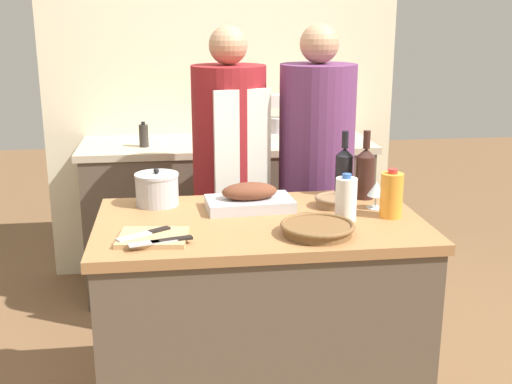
# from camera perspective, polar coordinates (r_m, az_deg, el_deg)

# --- Properties ---
(kitchen_island) EXTENTS (1.27, 0.75, 0.91)m
(kitchen_island) POSITION_cam_1_polar(r_m,az_deg,el_deg) (2.67, 0.32, -11.72)
(kitchen_island) COLOR brown
(kitchen_island) RESTS_ON ground_plane
(back_counter) EXTENTS (1.75, 0.60, 0.93)m
(back_counter) POSITION_cam_1_polar(r_m,az_deg,el_deg) (4.01, -2.52, -2.05)
(back_counter) COLOR brown
(back_counter) RESTS_ON ground_plane
(back_wall) EXTENTS (2.25, 0.10, 2.55)m
(back_wall) POSITION_cam_1_polar(r_m,az_deg,el_deg) (4.19, -3.08, 10.00)
(back_wall) COLOR beige
(back_wall) RESTS_ON ground_plane
(roasting_pan) EXTENTS (0.36, 0.23, 0.11)m
(roasting_pan) POSITION_cam_1_polar(r_m,az_deg,el_deg) (2.62, -0.59, -0.62)
(roasting_pan) COLOR #BCBCC1
(roasting_pan) RESTS_ON kitchen_island
(wicker_basket) EXTENTS (0.27, 0.27, 0.04)m
(wicker_basket) POSITION_cam_1_polar(r_m,az_deg,el_deg) (2.34, 5.50, -3.22)
(wicker_basket) COLOR brown
(wicker_basket) RESTS_ON kitchen_island
(cutting_board) EXTENTS (0.26, 0.23, 0.02)m
(cutting_board) POSITION_cam_1_polar(r_m,az_deg,el_deg) (2.30, -9.15, -4.01)
(cutting_board) COLOR tan
(cutting_board) RESTS_ON kitchen_island
(stock_pot) EXTENTS (0.18, 0.18, 0.16)m
(stock_pot) POSITION_cam_1_polar(r_m,az_deg,el_deg) (2.70, -8.79, 0.26)
(stock_pot) COLOR #B7B7BC
(stock_pot) RESTS_ON kitchen_island
(mixing_bowl) EXTENTS (0.15, 0.15, 0.05)m
(mixing_bowl) POSITION_cam_1_polar(r_m,az_deg,el_deg) (2.67, 6.88, -0.79)
(mixing_bowl) COLOR #846647
(mixing_bowl) RESTS_ON kitchen_island
(juice_jug) EXTENTS (0.09, 0.09, 0.19)m
(juice_jug) POSITION_cam_1_polar(r_m,az_deg,el_deg) (2.56, 11.95, -0.25)
(juice_jug) COLOR orange
(juice_jug) RESTS_ON kitchen_island
(milk_jug) EXTENTS (0.08, 0.08, 0.18)m
(milk_jug) POSITION_cam_1_polar(r_m,az_deg,el_deg) (2.50, 8.00, -0.58)
(milk_jug) COLOR white
(milk_jug) RESTS_ON kitchen_island
(wine_bottle_green) EXTENTS (0.08, 0.08, 0.30)m
(wine_bottle_green) POSITION_cam_1_polar(r_m,az_deg,el_deg) (2.80, 9.69, 1.78)
(wine_bottle_green) COLOR #381E19
(wine_bottle_green) RESTS_ON kitchen_island
(wine_bottle_dark) EXTENTS (0.08, 0.08, 0.29)m
(wine_bottle_dark) POSITION_cam_1_polar(r_m,az_deg,el_deg) (2.83, 7.83, 1.93)
(wine_bottle_dark) COLOR black
(wine_bottle_dark) RESTS_ON kitchen_island
(wine_glass_left) EXTENTS (0.07, 0.07, 0.11)m
(wine_glass_left) POSITION_cam_1_polar(r_m,az_deg,el_deg) (2.66, 10.63, 0.17)
(wine_glass_left) COLOR silver
(wine_glass_left) RESTS_ON kitchen_island
(knife_chef) EXTENTS (0.19, 0.14, 0.01)m
(knife_chef) POSITION_cam_1_polar(r_m,az_deg,el_deg) (2.31, -9.78, -3.64)
(knife_chef) COLOR #B7B7BC
(knife_chef) RESTS_ON cutting_board
(knife_paring) EXTENTS (0.15, 0.07, 0.01)m
(knife_paring) POSITION_cam_1_polar(r_m,az_deg,el_deg) (2.24, -7.36, -4.22)
(knife_paring) COLOR #B7B7BC
(knife_paring) RESTS_ON cutting_board
(knife_bread) EXTENTS (0.17, 0.08, 0.01)m
(knife_bread) POSITION_cam_1_polar(r_m,az_deg,el_deg) (2.22, -8.98, -4.42)
(knife_bread) COLOR #B7B7BC
(knife_bread) RESTS_ON cutting_board
(stand_mixer) EXTENTS (0.18, 0.14, 0.28)m
(stand_mixer) POSITION_cam_1_polar(r_m,az_deg,el_deg) (3.92, 2.26, 6.29)
(stand_mixer) COLOR silver
(stand_mixer) RESTS_ON back_counter
(condiment_bottle_tall) EXTENTS (0.07, 0.07, 0.19)m
(condiment_bottle_tall) POSITION_cam_1_polar(r_m,az_deg,el_deg) (3.91, -1.86, 5.89)
(condiment_bottle_tall) COLOR #B28E2D
(condiment_bottle_tall) RESTS_ON back_counter
(condiment_bottle_short) EXTENTS (0.05, 0.05, 0.15)m
(condiment_bottle_short) POSITION_cam_1_polar(r_m,az_deg,el_deg) (3.79, -9.95, 4.97)
(condiment_bottle_short) COLOR #332D28
(condiment_bottle_short) RESTS_ON back_counter
(person_cook_aproned) EXTENTS (0.38, 0.40, 1.63)m
(person_cook_aproned) POSITION_cam_1_polar(r_m,az_deg,el_deg) (3.26, -2.33, 1.63)
(person_cook_aproned) COLOR beige
(person_cook_aproned) RESTS_ON ground_plane
(person_cook_guest) EXTENTS (0.38, 0.38, 1.64)m
(person_cook_guest) POSITION_cam_1_polar(r_m,az_deg,el_deg) (3.27, 5.36, 1.64)
(person_cook_guest) COLOR beige
(person_cook_guest) RESTS_ON ground_plane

